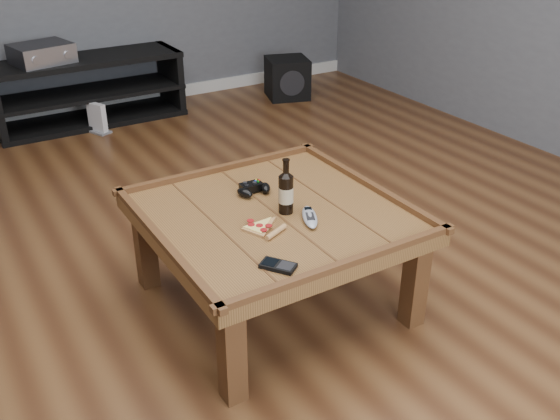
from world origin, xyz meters
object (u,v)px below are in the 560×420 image
av_receiver (42,53)px  game_console (97,119)px  beer_bottle (286,191)px  smartphone (278,266)px  media_console (89,91)px  pizza_slice (262,228)px  remote_control (310,217)px  coffee_table (274,225)px  game_controller (254,189)px  subwoofer (287,78)px

av_receiver → game_console: av_receiver is taller
beer_bottle → av_receiver: bearing=96.8°
beer_bottle → smartphone: beer_bottle is taller
media_console → av_receiver: bearing=-179.0°
media_console → pizza_slice: 2.86m
pizza_slice → game_console: (0.09, 2.60, -0.36)m
av_receiver → game_console: 0.59m
remote_control → beer_bottle: bearing=139.2°
coffee_table → game_console: (-0.03, 2.50, -0.29)m
coffee_table → game_controller: (0.01, 0.20, 0.08)m
media_console → subwoofer: media_console is taller
smartphone → av_receiver: bearing=56.4°
av_receiver → subwoofer: bearing=-19.5°
smartphone → coffee_table: bearing=26.1°
media_console → smartphone: 3.13m
game_controller → av_receiver: 2.57m
media_console → game_console: bearing=-96.3°
coffee_table → smartphone: coffee_table is taller
subwoofer → game_console: 1.65m
remote_control → game_console: size_ratio=0.87×
coffee_table → game_console: bearing=90.6°
game_controller → pizza_slice: bearing=-111.8°
beer_bottle → game_console: 2.56m
media_console → coffee_table: bearing=-90.0°
pizza_slice → remote_control: (0.20, -0.03, 0.01)m
game_controller → pizza_slice: size_ratio=0.70×
beer_bottle → pizza_slice: beer_bottle is taller
media_console → pizza_slice: media_console is taller
beer_bottle → pizza_slice: 0.19m
beer_bottle → subwoofer: size_ratio=0.56×
av_receiver → subwoofer: 1.97m
smartphone → game_console: size_ratio=0.62×
game_controller → subwoofer: game_controller is taller
pizza_slice → game_console: size_ratio=1.09×
coffee_table → smartphone: (-0.20, -0.37, 0.07)m
game_controller → remote_control: (0.07, -0.33, -0.01)m
remote_control → game_console: 2.66m
smartphone → game_console: 2.89m
subwoofer → game_console: bearing=-161.9°
subwoofer → game_controller: bearing=-107.1°
media_console → beer_bottle: (0.04, -2.78, 0.30)m
coffee_table → game_controller: 0.21m
game_controller → smartphone: game_controller is taller
remote_control → coffee_table: bearing=149.4°
beer_bottle → smartphone: bearing=-125.5°
coffee_table → subwoofer: 3.00m
smartphone → av_receiver: (-0.09, 3.11, 0.11)m
pizza_slice → beer_bottle: bearing=2.2°
coffee_table → smartphone: bearing=-118.6°
game_console → subwoofer: bearing=-24.0°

